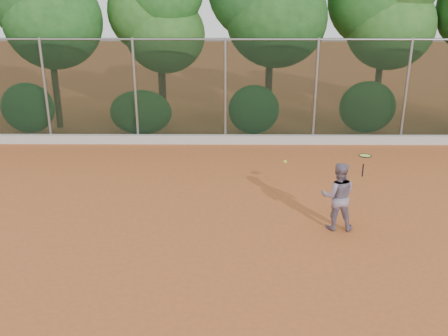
{
  "coord_description": "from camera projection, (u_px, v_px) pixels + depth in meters",
  "views": [
    {
      "loc": [
        0.08,
        -9.43,
        5.08
      ],
      "look_at": [
        0.0,
        1.0,
        1.25
      ],
      "focal_mm": 40.0,
      "sensor_mm": 36.0,
      "label": 1
    }
  ],
  "objects": [
    {
      "name": "tennis_racket",
      "position": [
        365.0,
        157.0,
        10.45
      ],
      "size": [
        0.3,
        0.3,
        0.51
      ],
      "color": "black",
      "rests_on": "ground"
    },
    {
      "name": "concrete_curb",
      "position": [
        225.0,
        139.0,
        16.96
      ],
      "size": [
        24.0,
        0.2,
        0.3
      ],
      "primitive_type": "cube",
      "color": "#BAB4AC",
      "rests_on": "ground"
    },
    {
      "name": "foliage_backdrop",
      "position": [
        210.0,
        6.0,
        17.52
      ],
      "size": [
        23.7,
        3.63,
        7.55
      ],
      "color": "#48331B",
      "rests_on": "ground"
    },
    {
      "name": "tennis_player",
      "position": [
        338.0,
        196.0,
        10.84
      ],
      "size": [
        0.8,
        0.66,
        1.54
      ],
      "primitive_type": "imported",
      "rotation": [
        0.0,
        0.0,
        3.04
      ],
      "color": "slate",
      "rests_on": "ground"
    },
    {
      "name": "ground",
      "position": [
        224.0,
        239.0,
        10.61
      ],
      "size": [
        80.0,
        80.0,
        0.0
      ],
      "primitive_type": "plane",
      "color": "#B05929",
      "rests_on": "ground"
    },
    {
      "name": "tennis_ball_in_flight",
      "position": [
        285.0,
        162.0,
        10.25
      ],
      "size": [
        0.07,
        0.07,
        0.07
      ],
      "color": "#A6CA2E",
      "rests_on": "ground"
    },
    {
      "name": "chainlink_fence",
      "position": [
        225.0,
        89.0,
        16.54
      ],
      "size": [
        24.09,
        0.09,
        3.5
      ],
      "color": "black",
      "rests_on": "ground"
    }
  ]
}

